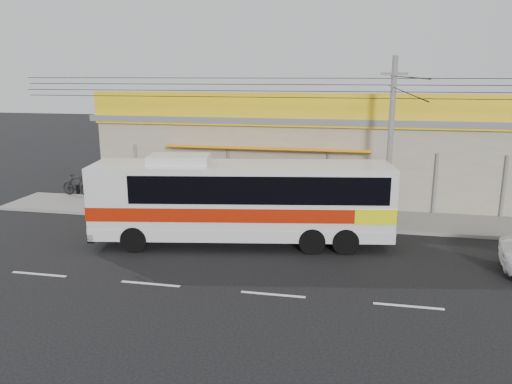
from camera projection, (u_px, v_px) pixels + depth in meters
The scene contains 8 objects.
ground at pixel (285, 265), 17.66m from camera, with size 120.00×120.00×0.00m, color black.
sidewalk at pixel (303, 216), 23.36m from camera, with size 30.00×3.20×0.15m, color gray.
lane_markings at pixel (273, 295), 15.27m from camera, with size 50.00×0.12×0.01m, color silver, non-canonical shape.
storefront_building at pixel (314, 152), 28.12m from camera, with size 22.60×9.20×5.70m.
coach_bus at pixel (246, 197), 19.43m from camera, with size 11.79×4.35×3.56m.
motorbike_red at pixel (112, 190), 25.94m from camera, with size 0.70×2.01×1.06m, color maroon.
motorbike_dark at pixel (77, 185), 26.82m from camera, with size 0.55×1.94×1.17m, color black.
utility_pole at pixel (394, 87), 20.69m from camera, with size 34.00×14.00×7.32m.
Camera 1 is at (2.29, -16.45, 6.61)m, focal length 35.00 mm.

